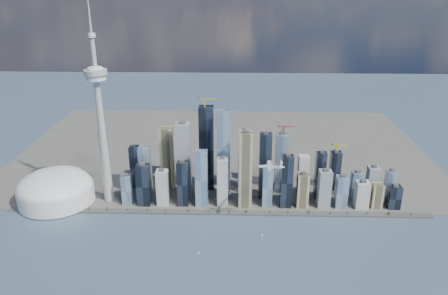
{
  "coord_description": "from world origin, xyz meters",
  "views": [
    {
      "loc": [
        44.56,
        -738.87,
        575.61
      ],
      "look_at": [
        15.72,
        260.0,
        179.92
      ],
      "focal_mm": 35.0,
      "sensor_mm": 36.0,
      "label": 1
    }
  ],
  "objects_px": {
    "dome_stadium": "(56,189)",
    "sailboat_west": "(198,253)",
    "airplane": "(271,167)",
    "sailboat_east": "(262,235)",
    "needle_tower": "(101,119)"
  },
  "relations": [
    {
      "from": "dome_stadium",
      "to": "sailboat_west",
      "type": "distance_m",
      "value": 465.43
    },
    {
      "from": "needle_tower",
      "to": "dome_stadium",
      "type": "height_order",
      "value": "needle_tower"
    },
    {
      "from": "airplane",
      "to": "needle_tower",
      "type": "bearing_deg",
      "value": 166.76
    },
    {
      "from": "airplane",
      "to": "sailboat_east",
      "type": "distance_m",
      "value": 166.09
    },
    {
      "from": "needle_tower",
      "to": "airplane",
      "type": "height_order",
      "value": "needle_tower"
    },
    {
      "from": "dome_stadium",
      "to": "sailboat_east",
      "type": "distance_m",
      "value": 571.85
    },
    {
      "from": "needle_tower",
      "to": "airplane",
      "type": "xyz_separation_m",
      "value": [
        426.36,
        -124.2,
        -72.64
      ]
    },
    {
      "from": "airplane",
      "to": "sailboat_east",
      "type": "bearing_deg",
      "value": -110.09
    },
    {
      "from": "airplane",
      "to": "sailboat_west",
      "type": "height_order",
      "value": "airplane"
    },
    {
      "from": "sailboat_west",
      "to": "sailboat_east",
      "type": "distance_m",
      "value": 163.17
    },
    {
      "from": "dome_stadium",
      "to": "airplane",
      "type": "distance_m",
      "value": 590.86
    },
    {
      "from": "needle_tower",
      "to": "sailboat_east",
      "type": "relative_size",
      "value": 66.72
    },
    {
      "from": "dome_stadium",
      "to": "airplane",
      "type": "xyz_separation_m",
      "value": [
        566.36,
        -114.2,
        123.76
      ]
    },
    {
      "from": "airplane",
      "to": "sailboat_east",
      "type": "height_order",
      "value": "airplane"
    },
    {
      "from": "sailboat_east",
      "to": "dome_stadium",
      "type": "bearing_deg",
      "value": 149.92
    }
  ]
}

